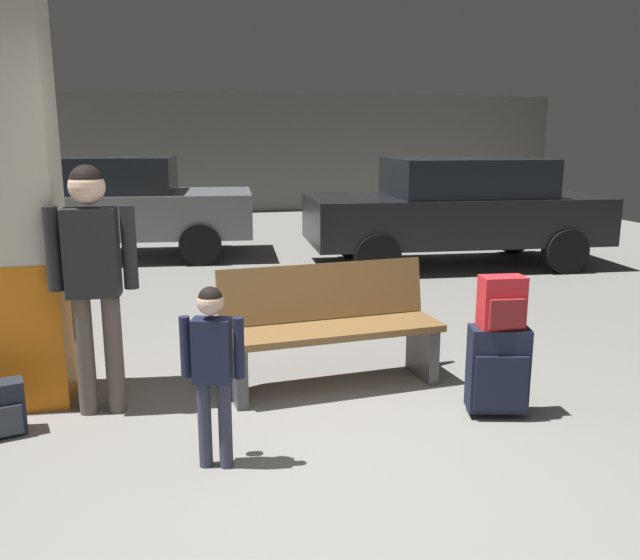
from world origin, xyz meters
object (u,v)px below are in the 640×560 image
structural_pillar (11,178)px  backpack_dark_floor (1,409)px  bench (330,327)px  backpack_bright (502,303)px  suitcase (498,369)px  parked_car_far (111,205)px  child (212,358)px  parked_car_near (456,209)px  adult (93,264)px

structural_pillar → backpack_dark_floor: size_ratio=9.18×
backpack_dark_floor → bench: bearing=9.3°
bench → backpack_bright: bearing=-40.2°
suitcase → backpack_bright: (0.00, -0.00, 0.45)m
backpack_dark_floor → parked_car_far: size_ratio=0.08×
structural_pillar → parked_car_far: (0.17, 5.57, -0.74)m
backpack_bright → backpack_dark_floor: size_ratio=1.00×
backpack_bright → child: (-1.86, -0.27, -0.13)m
parked_car_near → child: bearing=-126.4°
bench → suitcase: bearing=-40.2°
bench → parked_car_near: 5.00m
parked_car_near → parked_car_far: size_ratio=0.99×
structural_pillar → bench: structural_pillar is taller
backpack_dark_floor → parked_car_far: bearing=87.8°
backpack_dark_floor → child: bearing=-28.9°
bench → suitcase: 1.23m
backpack_bright → child: 1.89m
backpack_bright → backpack_dark_floor: 3.21m
adult → structural_pillar: bearing=144.4°
child → backpack_dark_floor: size_ratio=3.05×
backpack_dark_floor → adult: bearing=20.7°
backpack_dark_floor → parked_car_far: (0.24, 6.16, 0.64)m
backpack_bright → parked_car_far: (-2.89, 6.59, 0.03)m
parked_car_far → adult: bearing=-86.7°
suitcase → adult: 2.72m
child → parked_car_far: size_ratio=0.24×
bench → child: child is taller
backpack_dark_floor → parked_car_near: (5.05, 4.44, 0.64)m
suitcase → backpack_dark_floor: suitcase is taller
adult → parked_car_far: adult is taller
suitcase → backpack_dark_floor: bearing=172.1°
bench → adult: adult is taller
backpack_dark_floor → parked_car_near: size_ratio=0.08×
parked_car_near → adult: bearing=-136.6°
structural_pillar → adult: size_ratio=1.90×
backpack_bright → parked_car_far: size_ratio=0.08×
structural_pillar → child: structural_pillar is taller
structural_pillar → suitcase: size_ratio=5.17×
adult → parked_car_far: bearing=93.3°
adult → parked_car_far: 5.95m
adult → backpack_dark_floor: 1.05m
bench → backpack_dark_floor: bearing=-170.7°
backpack_bright → backpack_dark_floor: bearing=172.1°
suitcase → adult: size_ratio=0.37×
bench → backpack_dark_floor: size_ratio=4.83×
child → adult: size_ratio=0.63×
bench → suitcase: bench is taller
backpack_dark_floor → parked_car_near: bearing=41.3°
child → backpack_dark_floor: (-1.26, 0.70, -0.47)m
parked_car_far → child: bearing=-81.5°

